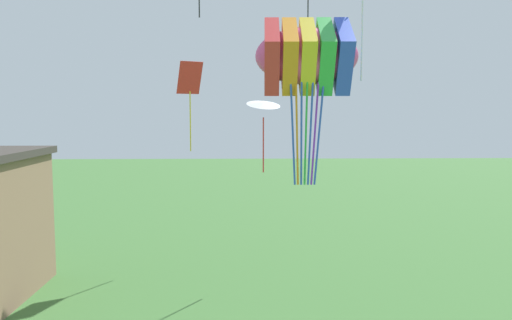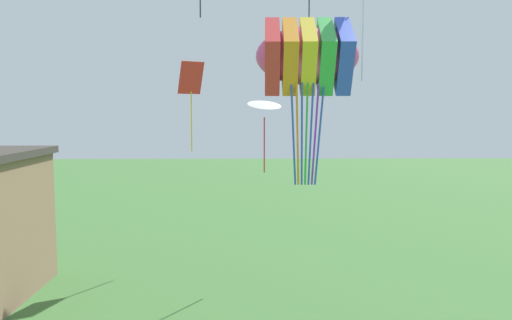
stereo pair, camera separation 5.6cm
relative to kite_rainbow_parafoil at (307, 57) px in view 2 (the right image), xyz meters
The scene contains 3 objects.
kite_rainbow_parafoil is the anchor object (origin of this frame).
kite_white_delta 4.95m from the kite_rainbow_parafoil, 102.04° to the left, with size 1.56×1.55×2.78m.
kite_red_diamond 8.09m from the kite_rainbow_parafoil, 119.29° to the left, with size 1.13×0.93×3.71m.
Camera 2 is at (-0.25, -4.04, 5.95)m, focal length 35.00 mm.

